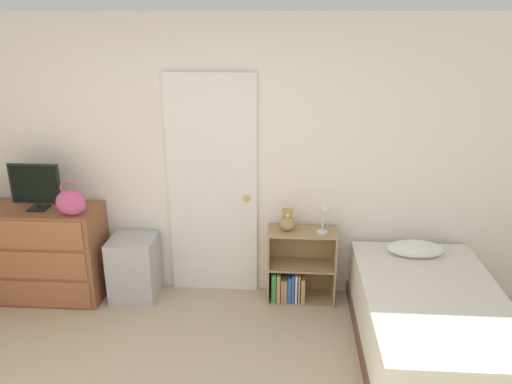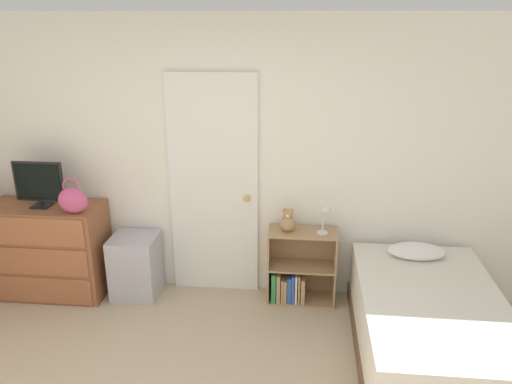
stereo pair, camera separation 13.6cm
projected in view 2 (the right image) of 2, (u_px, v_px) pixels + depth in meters
wall_back at (218, 160)px, 4.52m from camera, size 10.00×0.06×2.55m
door_closed at (214, 187)px, 4.55m from camera, size 0.81×0.09×2.07m
dresser at (49, 250)px, 4.67m from camera, size 1.05×0.49×0.88m
tv at (39, 183)px, 4.44m from camera, size 0.45×0.16×0.42m
handbag at (73, 200)px, 4.32m from camera, size 0.26×0.13×0.33m
storage_bin at (136, 266)px, 4.68m from camera, size 0.42×0.40×0.59m
bookshelf at (296, 274)px, 4.60m from camera, size 0.62×0.29×0.69m
teddy_bear at (288, 221)px, 4.43m from camera, size 0.14×0.14×0.22m
desk_lamp at (325, 213)px, 4.33m from camera, size 0.11×0.11×0.28m
bed at (429, 327)px, 3.79m from camera, size 1.08×1.82×0.66m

